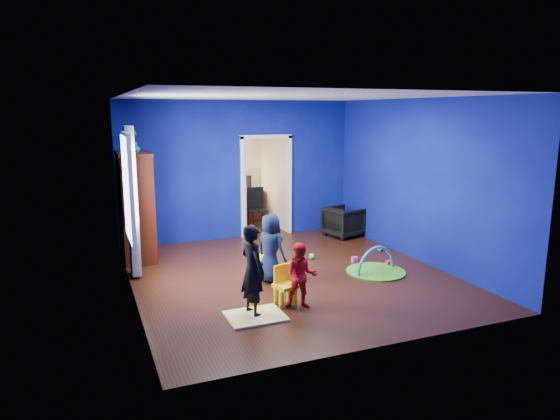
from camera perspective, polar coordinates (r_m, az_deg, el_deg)
name	(u,v)px	position (r m, az deg, el deg)	size (l,w,h in m)	color
floor	(290,275)	(8.35, 1.10, -7.44)	(5.00, 5.50, 0.01)	black
ceiling	(290,96)	(7.92, 1.18, 12.87)	(5.00, 5.50, 0.01)	white
wall_back	(239,170)	(10.57, -4.68, 4.55)	(5.00, 0.02, 2.90)	navy
wall_front	(387,224)	(5.62, 12.11, -1.62)	(5.00, 0.02, 2.90)	navy
wall_left	(128,199)	(7.41, -16.97, 1.23)	(0.02, 5.50, 2.90)	navy
wall_right	(419,181)	(9.26, 15.56, 3.23)	(0.02, 5.50, 2.90)	navy
alcove	(253,174)	(11.61, -3.11, 4.18)	(1.00, 1.75, 2.50)	silver
armchair	(344,222)	(10.87, 7.29, -1.33)	(0.69, 0.71, 0.65)	black
child_black	(253,270)	(6.61, -3.14, -6.90)	(0.45, 0.30, 1.24)	black
child_navy	(271,248)	(7.88, -1.07, -4.40)	(0.54, 0.35, 1.10)	#0F1439
toddler_red	(301,276)	(6.88, 2.42, -7.54)	(0.45, 0.35, 0.92)	#B31B13
vase	(134,148)	(8.98, -16.33, 6.86)	(0.19, 0.19, 0.20)	#0D616E
potted_plant	(131,140)	(9.49, -16.68, 7.65)	(0.22, 0.22, 0.39)	green
tv_armoire	(136,206)	(9.41, -16.15, 0.42)	(0.58, 1.14, 1.96)	#40110A
crt_tv	(138,204)	(9.41, -15.92, 0.67)	(0.46, 0.70, 0.54)	silver
yellow_blanket	(256,316)	(6.74, -2.81, -12.03)	(0.75, 0.60, 0.03)	#F2E07A
hopper_ball	(263,266)	(8.19, -2.01, -6.36)	(0.40, 0.40, 0.40)	yellow
kid_chair	(285,287)	(7.07, 0.61, -8.83)	(0.28, 0.28, 0.50)	yellow
play_mat	(376,272)	(8.63, 10.88, -6.93)	(1.00, 1.00, 0.03)	green
toy_arch	(376,271)	(8.63, 10.88, -6.89)	(0.89, 0.89, 0.05)	#3F8CD8
window_left	(127,188)	(7.74, -17.13, 2.38)	(0.03, 0.95, 1.55)	white
curtain	(132,202)	(8.34, -16.55, 0.93)	(0.14, 0.42, 2.40)	slate
doorway	(266,187)	(10.81, -1.61, 2.60)	(1.16, 0.10, 2.10)	white
study_desk	(245,206)	(12.34, -4.01, 0.48)	(0.88, 0.44, 0.75)	#3D140A
desk_monitor	(243,182)	(12.36, -4.22, 3.19)	(0.40, 0.05, 0.32)	black
desk_lamp	(233,184)	(12.22, -5.38, 2.99)	(0.14, 0.14, 0.14)	#FFD88C
folding_chair	(258,209)	(11.43, -2.54, 0.06)	(0.40, 0.40, 0.92)	black
book_shelf	(243,139)	(12.24, -4.28, 8.15)	(0.88, 0.24, 0.04)	white
toy_0	(389,263)	(9.01, 12.36, -5.96)	(0.10, 0.08, 0.10)	red
toy_1	(380,248)	(9.90, 11.37, -4.32)	(0.11, 0.11, 0.11)	#2390C9
toy_2	(254,302)	(7.11, -3.02, -10.46)	(0.10, 0.08, 0.10)	orange
toy_3	(312,256)	(9.22, 3.64, -5.28)	(0.11, 0.11, 0.11)	green
toy_4	(355,260)	(9.11, 8.52, -5.64)	(0.10, 0.08, 0.10)	#C74A93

